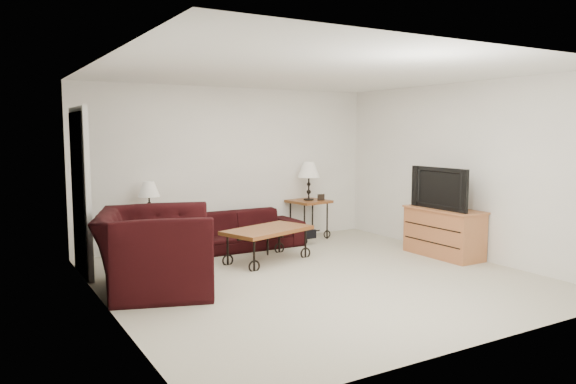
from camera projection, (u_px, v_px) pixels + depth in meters
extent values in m
plane|color=beige|center=(317.00, 277.00, 6.77)|extent=(5.00, 5.00, 0.00)
cube|color=white|center=(231.00, 166.00, 8.77)|extent=(5.00, 0.02, 2.50)
cube|color=white|center=(485.00, 199.00, 4.49)|extent=(5.00, 0.02, 2.50)
cube|color=white|center=(105.00, 188.00, 5.37)|extent=(0.02, 5.00, 2.50)
cube|color=white|center=(462.00, 170.00, 7.89)|extent=(0.02, 5.00, 2.50)
plane|color=white|center=(318.00, 72.00, 6.49)|extent=(5.00, 5.00, 0.00)
cube|color=black|center=(79.00, 194.00, 6.83)|extent=(0.08, 0.94, 2.04)
imported|color=black|center=(240.00, 230.00, 8.43)|extent=(1.93, 0.76, 0.56)
cube|color=brown|center=(150.00, 238.00, 7.90)|extent=(0.55, 0.55, 0.54)
cube|color=brown|center=(309.00, 219.00, 9.26)|extent=(0.68, 0.68, 0.65)
cube|color=black|center=(142.00, 218.00, 7.66)|extent=(0.11, 0.04, 0.09)
cube|color=black|center=(321.00, 197.00, 9.17)|extent=(0.13, 0.02, 0.11)
cube|color=brown|center=(268.00, 245.00, 7.61)|extent=(1.38, 1.02, 0.46)
imported|color=black|center=(155.00, 251.00, 6.18)|extent=(1.62, 1.73, 0.92)
cube|color=orange|center=(170.00, 245.00, 6.20)|extent=(0.24, 0.43, 0.41)
cube|color=#BB7745|center=(444.00, 232.00, 7.89)|extent=(0.48, 1.16, 0.70)
imported|color=black|center=(444.00, 188.00, 7.81)|extent=(0.14, 1.04, 0.60)
ellipsoid|color=black|center=(306.00, 231.00, 8.77)|extent=(0.41, 0.37, 0.43)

